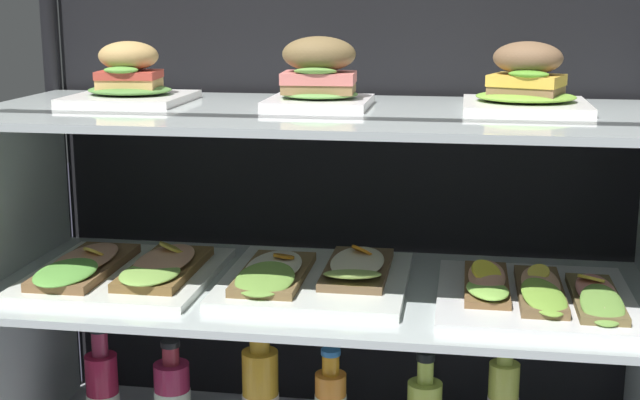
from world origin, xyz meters
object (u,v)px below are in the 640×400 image
object	(u,v)px
open_sandwich_tray_far_right	(315,275)
juice_bottle_front_right_end	(261,397)
juice_bottle_front_left_end	(103,392)
juice_bottle_back_right	(173,399)
open_sandwich_tray_mid_right	(537,293)
plated_roll_sandwich_right_of_center	(319,78)
open_sandwich_tray_center	(123,269)
plated_roll_sandwich_far_right	(130,81)
plated_roll_sandwich_left_of_center	(526,85)

from	to	relation	value
open_sandwich_tray_far_right	juice_bottle_front_right_end	xyz separation A→B (m)	(-0.11, 0.06, -0.27)
juice_bottle_front_left_end	juice_bottle_back_right	bearing A→B (deg)	1.59
open_sandwich_tray_mid_right	juice_bottle_front_left_end	size ratio (longest dim) A/B	1.55
open_sandwich_tray_far_right	juice_bottle_front_right_end	distance (m)	0.30
plated_roll_sandwich_right_of_center	juice_bottle_back_right	xyz separation A→B (m)	(-0.29, 0.02, -0.62)
open_sandwich_tray_center	juice_bottle_front_left_end	xyz separation A→B (m)	(-0.08, 0.07, -0.28)
juice_bottle_back_right	plated_roll_sandwich_far_right	bearing A→B (deg)	-175.64
plated_roll_sandwich_right_of_center	open_sandwich_tray_far_right	size ratio (longest dim) A/B	0.51
juice_bottle_back_right	juice_bottle_front_right_end	bearing A→B (deg)	1.51
open_sandwich_tray_center	juice_bottle_front_left_end	size ratio (longest dim) A/B	1.55
juice_bottle_front_left_end	open_sandwich_tray_mid_right	bearing A→B (deg)	-5.80
plated_roll_sandwich_right_of_center	open_sandwich_tray_center	size ratio (longest dim) A/B	0.51
open_sandwich_tray_far_right	juice_bottle_front_right_end	bearing A→B (deg)	153.70
plated_roll_sandwich_left_of_center	open_sandwich_tray_far_right	distance (m)	0.48
plated_roll_sandwich_far_right	open_sandwich_tray_far_right	size ratio (longest dim) A/B	0.59
plated_roll_sandwich_far_right	plated_roll_sandwich_left_of_center	world-z (taller)	plated_roll_sandwich_left_of_center
plated_roll_sandwich_right_of_center	open_sandwich_tray_mid_right	xyz separation A→B (m)	(0.38, -0.07, -0.34)
plated_roll_sandwich_far_right	open_sandwich_tray_center	world-z (taller)	plated_roll_sandwich_far_right
plated_roll_sandwich_far_right	juice_bottle_front_right_end	world-z (taller)	plated_roll_sandwich_far_right
plated_roll_sandwich_far_right	juice_bottle_back_right	bearing A→B (deg)	4.36
open_sandwich_tray_mid_right	juice_bottle_back_right	bearing A→B (deg)	172.66
plated_roll_sandwich_left_of_center	open_sandwich_tray_mid_right	xyz separation A→B (m)	(0.03, -0.09, -0.33)
plated_roll_sandwich_left_of_center	open_sandwich_tray_center	world-z (taller)	plated_roll_sandwich_left_of_center
plated_roll_sandwich_far_right	juice_bottle_front_right_end	distance (m)	0.64
open_sandwich_tray_mid_right	juice_bottle_front_right_end	xyz separation A→B (m)	(-0.49, 0.09, -0.26)
plated_roll_sandwich_right_of_center	juice_bottle_front_right_end	size ratio (longest dim) A/B	0.75
plated_roll_sandwich_far_right	open_sandwich_tray_mid_right	world-z (taller)	plated_roll_sandwich_far_right
open_sandwich_tray_center	open_sandwich_tray_mid_right	distance (m)	0.72
plated_roll_sandwich_right_of_center	juice_bottle_back_right	bearing A→B (deg)	176.53
plated_roll_sandwich_left_of_center	open_sandwich_tray_mid_right	world-z (taller)	plated_roll_sandwich_left_of_center
juice_bottle_back_right	plated_roll_sandwich_left_of_center	bearing A→B (deg)	0.29
plated_roll_sandwich_right_of_center	open_sandwich_tray_far_right	distance (m)	0.34
open_sandwich_tray_mid_right	plated_roll_sandwich_left_of_center	bearing A→B (deg)	107.54
plated_roll_sandwich_left_of_center	open_sandwich_tray_mid_right	size ratio (longest dim) A/B	0.60
plated_roll_sandwich_far_right	open_sandwich_tray_far_right	bearing A→B (deg)	-7.96
plated_roll_sandwich_far_right	juice_bottle_front_left_end	xyz separation A→B (m)	(-0.09, 0.00, -0.60)
open_sandwich_tray_center	juice_bottle_front_right_end	distance (m)	0.36
plated_roll_sandwich_far_right	open_sandwich_tray_far_right	xyz separation A→B (m)	(0.34, -0.05, -0.33)
juice_bottle_front_right_end	juice_bottle_back_right	bearing A→B (deg)	-178.49
open_sandwich_tray_center	open_sandwich_tray_far_right	distance (m)	0.34
open_sandwich_tray_mid_right	juice_bottle_front_left_end	world-z (taller)	open_sandwich_tray_mid_right
open_sandwich_tray_center	juice_bottle_back_right	world-z (taller)	open_sandwich_tray_center
juice_bottle_front_left_end	juice_bottle_front_right_end	world-z (taller)	juice_bottle_front_right_end
plated_roll_sandwich_far_right	plated_roll_sandwich_left_of_center	bearing A→B (deg)	0.61
open_sandwich_tray_far_right	juice_bottle_front_right_end	size ratio (longest dim) A/B	1.48
open_sandwich_tray_center	juice_bottle_front_right_end	size ratio (longest dim) A/B	1.48
plated_roll_sandwich_right_of_center	juice_bottle_front_left_end	size ratio (longest dim) A/B	0.79
plated_roll_sandwich_right_of_center	plated_roll_sandwich_left_of_center	distance (m)	0.35
plated_roll_sandwich_far_right	open_sandwich_tray_mid_right	size ratio (longest dim) A/B	0.59
plated_roll_sandwich_right_of_center	juice_bottle_front_left_end	distance (m)	0.75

